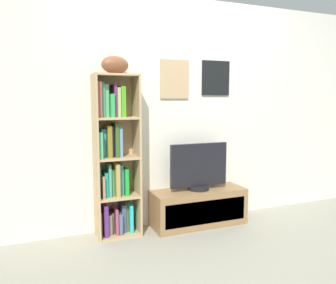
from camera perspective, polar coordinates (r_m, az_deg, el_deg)
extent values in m
cube|color=gray|center=(2.97, 10.59, -20.06)|extent=(5.20, 5.20, 0.04)
cube|color=silver|center=(3.64, 1.46, 4.91)|extent=(4.80, 0.06, 2.37)
cube|color=tan|center=(3.59, 1.06, 10.49)|extent=(0.32, 0.02, 0.40)
cube|color=tan|center=(3.59, 1.10, 10.50)|extent=(0.27, 0.01, 0.35)
cube|color=black|center=(3.81, 8.00, 10.57)|extent=(0.33, 0.02, 0.37)
cube|color=#909CAD|center=(3.81, 8.04, 10.57)|extent=(0.28, 0.01, 0.32)
cube|color=tan|center=(3.27, -12.01, -2.64)|extent=(0.02, 0.28, 1.57)
cube|color=tan|center=(3.36, -5.24, -2.24)|extent=(0.02, 0.28, 1.57)
cube|color=tan|center=(3.44, -9.09, -2.09)|extent=(0.42, 0.01, 1.57)
cube|color=tan|center=(3.52, -8.34, -14.95)|extent=(0.38, 0.27, 0.02)
cube|color=tan|center=(3.39, -8.46, -8.97)|extent=(0.38, 0.27, 0.02)
cube|color=tan|center=(3.31, -8.58, -2.61)|extent=(0.38, 0.27, 0.02)
cube|color=tan|center=(3.27, -8.70, 4.00)|extent=(0.38, 0.27, 0.02)
cube|color=tan|center=(3.27, -8.84, 11.04)|extent=(0.38, 0.27, 0.02)
cube|color=tan|center=(3.49, -11.39, -13.05)|extent=(0.03, 0.15, 0.22)
cube|color=#57267D|center=(3.45, -10.61, -12.53)|extent=(0.04, 0.22, 0.31)
cube|color=#6E6B47|center=(3.49, -9.97, -13.21)|extent=(0.04, 0.19, 0.20)
cube|color=brown|center=(3.51, -9.42, -13.05)|extent=(0.02, 0.16, 0.20)
cube|color=#A54162|center=(3.49, -8.87, -12.76)|extent=(0.02, 0.20, 0.25)
cube|color=#4D5B79|center=(3.50, -8.28, -13.11)|extent=(0.03, 0.21, 0.20)
cube|color=#3C5170|center=(3.52, -7.68, -12.35)|extent=(0.04, 0.17, 0.28)
cube|color=brown|center=(3.53, -7.14, -12.27)|extent=(0.03, 0.15, 0.28)
cube|color=#26BFC7|center=(3.52, -6.52, -12.32)|extent=(0.03, 0.20, 0.28)
cube|color=#2C6C5D|center=(3.37, -11.58, -6.34)|extent=(0.03, 0.15, 0.30)
cube|color=#A07C5E|center=(3.35, -11.01, -7.19)|extent=(0.02, 0.22, 0.21)
cube|color=#1B9F84|center=(3.37, -10.51, -6.89)|extent=(0.03, 0.18, 0.23)
cube|color=#4E9C7F|center=(3.37, -9.96, -6.23)|extent=(0.02, 0.19, 0.31)
cube|color=#419651|center=(3.39, -9.49, -6.53)|extent=(0.03, 0.17, 0.26)
cube|color=#B28F45|center=(3.36, -8.76, -6.11)|extent=(0.04, 0.22, 0.32)
cube|color=teal|center=(3.40, -8.11, -6.14)|extent=(0.04, 0.16, 0.30)
cube|color=green|center=(3.40, -7.27, -6.45)|extent=(0.04, 0.20, 0.26)
cube|color=#49B679|center=(3.27, -11.52, -0.44)|extent=(0.04, 0.23, 0.25)
cube|color=teal|center=(3.31, -10.91, -0.11)|extent=(0.04, 0.15, 0.27)
cube|color=olive|center=(3.30, -10.03, 0.15)|extent=(0.04, 0.20, 0.30)
cube|color=#602BBB|center=(3.33, -9.47, 0.17)|extent=(0.02, 0.16, 0.30)
cube|color=#325521|center=(3.31, -8.82, 0.38)|extent=(0.04, 0.20, 0.32)
cube|color=#6396BA|center=(3.33, -8.21, 0.11)|extent=(0.03, 0.18, 0.29)
cube|color=#A24F3F|center=(3.25, -11.71, 7.00)|extent=(0.04, 0.21, 0.33)
cube|color=#488C6F|center=(3.28, -11.10, 6.93)|extent=(0.03, 0.17, 0.32)
cube|color=#5BB171|center=(3.29, -10.45, 6.81)|extent=(0.04, 0.15, 0.30)
cube|color=green|center=(3.27, -9.60, 6.06)|extent=(0.03, 0.21, 0.22)
cube|color=#682861|center=(3.29, -9.05, 6.85)|extent=(0.03, 0.18, 0.31)
cube|color=#9CB95E|center=(3.30, -8.51, 6.60)|extent=(0.03, 0.19, 0.28)
cube|color=#49A420|center=(3.31, -7.83, 6.72)|extent=(0.04, 0.19, 0.29)
ellipsoid|color=brown|center=(3.28, -8.87, 12.65)|extent=(0.31, 0.24, 0.16)
cube|color=olive|center=(3.70, 5.11, -10.81)|extent=(1.00, 0.37, 0.38)
cube|color=brown|center=(3.55, 6.43, -11.62)|extent=(0.90, 0.01, 0.24)
cylinder|color=black|center=(3.64, 5.15, -7.66)|extent=(0.22, 0.22, 0.04)
cube|color=black|center=(3.58, 5.19, -3.84)|extent=(0.63, 0.04, 0.45)
cube|color=#202C4E|center=(3.57, 5.28, -3.88)|extent=(0.59, 0.01, 0.41)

